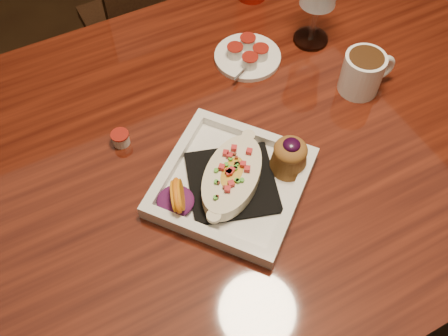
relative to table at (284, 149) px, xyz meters
name	(u,v)px	position (x,y,z in m)	size (l,w,h in m)	color
floor	(264,270)	(0.00, 0.00, -0.65)	(7.00, 7.00, 0.00)	black
table	(284,149)	(0.00, 0.00, 0.00)	(1.50, 0.90, 0.75)	maroon
chair_far	(169,29)	(0.00, 0.63, -0.15)	(0.42, 0.42, 0.93)	black
plate	(239,177)	(-0.16, -0.09, 0.12)	(0.34, 0.34, 0.08)	white
coffee_mug	(364,72)	(0.17, 0.01, 0.14)	(0.12, 0.08, 0.09)	white
saucer	(248,56)	(0.01, 0.19, 0.11)	(0.14, 0.14, 0.10)	white
creamer_loose	(121,138)	(-0.31, 0.10, 0.11)	(0.03, 0.03, 0.03)	silver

